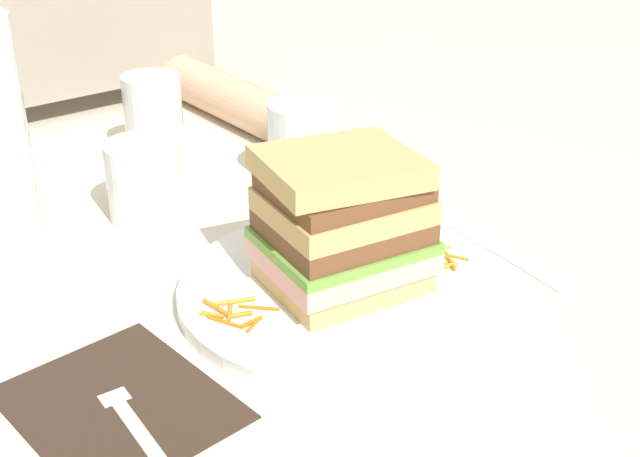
# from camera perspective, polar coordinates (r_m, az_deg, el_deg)

# --- Properties ---
(ground_plane) EXTENTS (3.00, 3.00, 0.00)m
(ground_plane) POSITION_cam_1_polar(r_m,az_deg,el_deg) (0.72, 1.70, -4.10)
(ground_plane) COLOR beige
(main_plate) EXTENTS (0.28, 0.28, 0.01)m
(main_plate) POSITION_cam_1_polar(r_m,az_deg,el_deg) (0.71, 1.52, -4.27)
(main_plate) COLOR white
(main_plate) RESTS_ON ground_plane
(sandwich) EXTENTS (0.14, 0.13, 0.12)m
(sandwich) POSITION_cam_1_polar(r_m,az_deg,el_deg) (0.68, 1.53, 0.36)
(sandwich) COLOR tan
(sandwich) RESTS_ON main_plate
(carrot_shred_0) EXTENTS (0.02, 0.00, 0.00)m
(carrot_shred_0) POSITION_cam_1_polar(r_m,az_deg,el_deg) (0.65, -4.73, -6.41)
(carrot_shred_0) COLOR orange
(carrot_shred_0) RESTS_ON main_plate
(carrot_shred_1) EXTENTS (0.02, 0.01, 0.00)m
(carrot_shred_1) POSITION_cam_1_polar(r_m,az_deg,el_deg) (0.65, -4.59, -6.61)
(carrot_shred_1) COLOR orange
(carrot_shred_1) RESTS_ON main_plate
(carrot_shred_2) EXTENTS (0.01, 0.02, 0.00)m
(carrot_shred_2) POSITION_cam_1_polar(r_m,az_deg,el_deg) (0.66, -7.41, -5.87)
(carrot_shred_2) COLOR orange
(carrot_shred_2) RESTS_ON main_plate
(carrot_shred_3) EXTENTS (0.02, 0.01, 0.00)m
(carrot_shred_3) POSITION_cam_1_polar(r_m,az_deg,el_deg) (0.66, -5.44, -5.95)
(carrot_shred_3) COLOR orange
(carrot_shred_3) RESTS_ON main_plate
(carrot_shred_4) EXTENTS (0.02, 0.03, 0.00)m
(carrot_shred_4) POSITION_cam_1_polar(r_m,az_deg,el_deg) (0.67, -4.13, -5.48)
(carrot_shred_4) COLOR orange
(carrot_shred_4) RESTS_ON main_plate
(carrot_shred_5) EXTENTS (0.02, 0.03, 0.00)m
(carrot_shred_5) POSITION_cam_1_polar(r_m,az_deg,el_deg) (0.66, -6.63, -6.32)
(carrot_shred_5) COLOR orange
(carrot_shred_5) RESTS_ON main_plate
(carrot_shred_6) EXTENTS (0.02, 0.02, 0.00)m
(carrot_shred_6) POSITION_cam_1_polar(r_m,az_deg,el_deg) (0.66, -6.21, -5.80)
(carrot_shred_6) COLOR orange
(carrot_shred_6) RESTS_ON main_plate
(carrot_shred_7) EXTENTS (0.01, 0.03, 0.00)m
(carrot_shred_7) POSITION_cam_1_polar(r_m,az_deg,el_deg) (0.67, -7.09, -5.42)
(carrot_shred_7) COLOR orange
(carrot_shred_7) RESTS_ON main_plate
(carrot_shred_8) EXTENTS (0.03, 0.02, 0.00)m
(carrot_shred_8) POSITION_cam_1_polar(r_m,az_deg,el_deg) (0.68, -5.85, -4.99)
(carrot_shred_8) COLOR orange
(carrot_shred_8) RESTS_ON main_plate
(carrot_shred_9) EXTENTS (0.01, 0.03, 0.00)m
(carrot_shred_9) POSITION_cam_1_polar(r_m,az_deg,el_deg) (0.75, 7.28, -1.63)
(carrot_shred_9) COLOR orange
(carrot_shred_9) RESTS_ON main_plate
(carrot_shred_10) EXTENTS (0.01, 0.03, 0.00)m
(carrot_shred_10) POSITION_cam_1_polar(r_m,az_deg,el_deg) (0.74, 6.70, -2.23)
(carrot_shred_10) COLOR orange
(carrot_shred_10) RESTS_ON main_plate
(carrot_shred_11) EXTENTS (0.03, 0.01, 0.00)m
(carrot_shred_11) POSITION_cam_1_polar(r_m,az_deg,el_deg) (0.73, 7.77, -2.53)
(carrot_shred_11) COLOR orange
(carrot_shred_11) RESTS_ON main_plate
(carrot_shred_12) EXTENTS (0.01, 0.03, 0.00)m
(carrot_shred_12) POSITION_cam_1_polar(r_m,az_deg,el_deg) (0.75, 9.11, -1.87)
(carrot_shred_12) COLOR orange
(carrot_shred_12) RESTS_ON main_plate
(carrot_shred_13) EXTENTS (0.01, 0.02, 0.00)m
(carrot_shred_13) POSITION_cam_1_polar(r_m,az_deg,el_deg) (0.75, 8.79, -2.05)
(carrot_shred_13) COLOR orange
(carrot_shred_13) RESTS_ON main_plate
(carrot_shred_14) EXTENTS (0.02, 0.01, 0.00)m
(carrot_shred_14) POSITION_cam_1_polar(r_m,az_deg,el_deg) (0.76, 8.05, -1.32)
(carrot_shred_14) COLOR orange
(carrot_shred_14) RESTS_ON main_plate
(carrot_shred_15) EXTENTS (0.02, 0.01, 0.00)m
(carrot_shred_15) POSITION_cam_1_polar(r_m,az_deg,el_deg) (0.73, 8.69, -2.55)
(carrot_shred_15) COLOR orange
(carrot_shred_15) RESTS_ON main_plate
(carrot_shred_16) EXTENTS (0.02, 0.03, 0.00)m
(carrot_shred_16) POSITION_cam_1_polar(r_m,az_deg,el_deg) (0.74, 8.90, -2.22)
(carrot_shred_16) COLOR orange
(carrot_shred_16) RESTS_ON main_plate
(carrot_shred_17) EXTENTS (0.01, 0.03, 0.00)m
(carrot_shred_17) POSITION_cam_1_polar(r_m,az_deg,el_deg) (0.75, 6.25, -1.47)
(carrot_shred_17) COLOR orange
(carrot_shred_17) RESTS_ON main_plate
(napkin_dark) EXTENTS (0.14, 0.17, 0.00)m
(napkin_dark) POSITION_cam_1_polar(r_m,az_deg,el_deg) (0.61, -13.61, -11.55)
(napkin_dark) COLOR #38281E
(napkin_dark) RESTS_ON ground_plane
(fork) EXTENTS (0.03, 0.17, 0.00)m
(fork) POSITION_cam_1_polar(r_m,az_deg,el_deg) (0.59, -12.81, -12.48)
(fork) COLOR silver
(fork) RESTS_ON napkin_dark
(knife) EXTENTS (0.04, 0.20, 0.00)m
(knife) POSITION_cam_1_polar(r_m,az_deg,el_deg) (0.80, 11.76, -1.18)
(knife) COLOR silver
(knife) RESTS_ON ground_plane
(juice_glass) EXTENTS (0.08, 0.08, 0.09)m
(juice_glass) POSITION_cam_1_polar(r_m,az_deg,el_deg) (0.91, -1.02, 5.37)
(juice_glass) COLOR white
(juice_glass) RESTS_ON ground_plane
(empty_tumbler_0) EXTENTS (0.07, 0.07, 0.10)m
(empty_tumbler_0) POSITION_cam_1_polar(r_m,az_deg,el_deg) (1.00, -11.31, 7.54)
(empty_tumbler_0) COLOR silver
(empty_tumbler_0) RESTS_ON ground_plane
(empty_tumbler_1) EXTENTS (0.07, 0.07, 0.08)m
(empty_tumbler_1) POSITION_cam_1_polar(r_m,az_deg,el_deg) (0.85, -11.93, 3.21)
(empty_tumbler_1) COLOR silver
(empty_tumbler_1) RESTS_ON ground_plane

